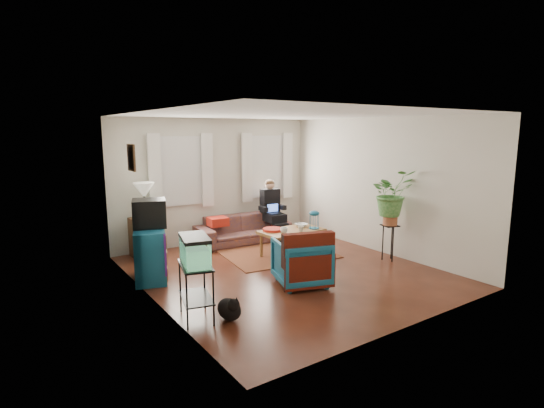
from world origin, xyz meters
TOP-DOWN VIEW (x-y plane):
  - floor at (0.00, 0.00)m, footprint 4.50×5.00m
  - ceiling at (0.00, 0.00)m, footprint 4.50×5.00m
  - wall_back at (0.00, 2.50)m, footprint 4.50×0.01m
  - wall_front at (0.00, -2.50)m, footprint 4.50×0.01m
  - wall_left at (-2.25, 0.00)m, footprint 0.01×5.00m
  - wall_right at (2.25, 0.00)m, footprint 0.01×5.00m
  - window_left at (-0.80, 2.48)m, footprint 1.08×0.04m
  - window_right at (1.25, 2.48)m, footprint 1.08×0.04m
  - curtains_left at (-0.80, 2.40)m, footprint 1.36×0.06m
  - curtains_right at (1.25, 2.40)m, footprint 1.36×0.06m
  - picture_frame at (-2.21, 0.85)m, footprint 0.04×0.32m
  - area_rug at (0.48, 0.94)m, footprint 2.18×1.84m
  - sofa at (0.38, 2.05)m, footprint 2.03×0.93m
  - seated_person at (1.09, 2.00)m, footprint 0.54×0.64m
  - side_table at (-1.65, 2.17)m, footprint 0.53×0.53m
  - table_lamp at (-1.65, 2.17)m, footprint 0.40×0.40m
  - dresser at (-1.99, 0.93)m, footprint 0.73×1.02m
  - crt_tv at (-1.94, 1.01)m, footprint 0.63×0.60m
  - aquarium_stand at (-2.00, -0.85)m, footprint 0.50×0.70m
  - aquarium at (-2.00, -0.85)m, footprint 0.45×0.64m
  - black_cat at (-1.68, -1.12)m, footprint 0.33×0.44m
  - armchair at (-0.15, -0.62)m, footprint 0.95×0.92m
  - serape_throw at (-0.24, -0.91)m, footprint 0.81×0.41m
  - coffee_table at (0.65, 0.69)m, footprint 1.24×0.71m
  - cup_a at (0.38, 0.57)m, footprint 0.14×0.14m
  - cup_b at (0.71, 0.50)m, footprint 0.11×0.11m
  - bowl at (0.97, 0.82)m, footprint 0.25×0.25m
  - snack_tray at (0.31, 0.84)m, footprint 0.39×0.39m
  - birdcage at (1.07, 0.54)m, footprint 0.21×0.21m
  - plant_stand at (1.94, -0.55)m, footprint 0.34×0.34m
  - potted_plant at (1.94, -0.55)m, footprint 0.89×0.81m

SIDE VIEW (x-z plane):
  - floor at x=0.00m, z-range -0.01..0.01m
  - area_rug at x=0.48m, z-range 0.00..0.01m
  - black_cat at x=-1.68m, z-range 0.00..0.34m
  - coffee_table at x=0.65m, z-range 0.00..0.50m
  - plant_stand at x=1.94m, z-range 0.00..0.66m
  - aquarium_stand at x=-2.00m, z-range 0.00..0.71m
  - side_table at x=-1.65m, z-range 0.00..0.74m
  - sofa at x=0.38m, z-range 0.00..0.77m
  - armchair at x=-0.15m, z-range 0.00..0.79m
  - dresser at x=-1.99m, z-range 0.00..0.83m
  - snack_tray at x=0.31m, z-range 0.50..0.54m
  - bowl at x=0.97m, z-range 0.50..0.56m
  - cup_b at x=0.71m, z-range 0.50..0.60m
  - cup_a at x=0.38m, z-range 0.50..0.61m
  - serape_throw at x=-0.24m, z-range 0.23..0.88m
  - seated_person at x=1.09m, z-range 0.00..1.18m
  - birdcage at x=1.07m, z-range 0.50..0.85m
  - aquarium at x=-2.00m, z-range 0.71..1.08m
  - crt_tv at x=-1.94m, z-range 0.83..1.28m
  - table_lamp at x=-1.65m, z-range 0.72..1.40m
  - potted_plant at x=1.94m, z-range 0.70..1.54m
  - wall_back at x=0.00m, z-range 0.00..2.60m
  - wall_front at x=0.00m, z-range 0.00..2.60m
  - wall_left at x=-2.25m, z-range 0.00..2.60m
  - wall_right at x=2.25m, z-range 0.00..2.60m
  - curtains_left at x=-0.80m, z-range 0.80..2.30m
  - curtains_right at x=1.25m, z-range 0.80..2.30m
  - window_left at x=-0.80m, z-range 0.86..2.24m
  - window_right at x=1.25m, z-range 0.86..2.24m
  - picture_frame at x=-2.21m, z-range 1.75..2.15m
  - ceiling at x=0.00m, z-range 2.60..2.60m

